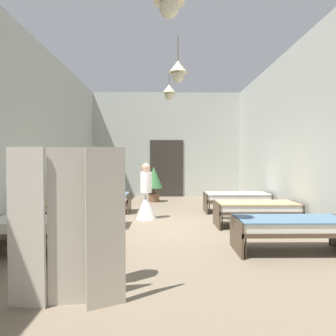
% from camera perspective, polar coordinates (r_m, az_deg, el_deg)
% --- Properties ---
extents(ground_plane, '(6.84, 12.02, 0.10)m').
position_cam_1_polar(ground_plane, '(7.05, 0.01, -11.65)').
color(ground_plane, '#7A6B56').
extents(room_shell, '(6.64, 11.62, 4.42)m').
position_cam_1_polar(room_shell, '(8.21, -0.09, 6.15)').
color(room_shell, '#B2B7AD').
rests_on(room_shell, ground).
extents(bed_left_row_0, '(1.90, 0.84, 0.57)m').
position_cam_1_polar(bed_left_row_0, '(5.46, -22.40, -10.43)').
color(bed_left_row_0, '#473828').
rests_on(bed_left_row_0, ground).
extents(bed_right_row_0, '(1.90, 0.84, 0.57)m').
position_cam_1_polar(bed_right_row_0, '(5.52, 22.64, -10.31)').
color(bed_right_row_0, '#473828').
rests_on(bed_right_row_0, ground).
extents(bed_left_row_1, '(1.90, 0.84, 0.57)m').
position_cam_1_polar(bed_left_row_1, '(7.23, -16.76, -7.43)').
color(bed_left_row_1, '#473828').
rests_on(bed_left_row_1, ground).
extents(bed_right_row_1, '(1.90, 0.84, 0.57)m').
position_cam_1_polar(bed_right_row_1, '(7.27, 16.67, -7.38)').
color(bed_right_row_1, '#473828').
rests_on(bed_right_row_1, ground).
extents(bed_left_row_2, '(1.90, 0.84, 0.57)m').
position_cam_1_polar(bed_left_row_2, '(9.05, -13.40, -5.59)').
color(bed_left_row_2, '#473828').
rests_on(bed_left_row_2, ground).
extents(bed_right_row_2, '(1.90, 0.84, 0.57)m').
position_cam_1_polar(bed_right_row_2, '(9.09, 13.09, -5.56)').
color(bed_right_row_2, '#473828').
rests_on(bed_right_row_2, ground).
extents(nurse_near_aisle, '(0.52, 0.52, 1.49)m').
position_cam_1_polar(nurse_near_aisle, '(7.85, -4.26, -5.99)').
color(nurse_near_aisle, white).
rests_on(nurse_near_aisle, ground).
extents(nurse_mid_aisle, '(0.52, 0.52, 1.49)m').
position_cam_1_polar(nurse_mid_aisle, '(3.89, -12.03, -13.89)').
color(nurse_mid_aisle, white).
rests_on(nurse_mid_aisle, ground).
extents(potted_plant, '(0.64, 0.64, 1.31)m').
position_cam_1_polar(potted_plant, '(11.01, -2.74, -2.32)').
color(potted_plant, brown).
rests_on(potted_plant, ground).
extents(privacy_screen, '(1.25, 0.21, 1.70)m').
position_cam_1_polar(privacy_screen, '(3.37, -18.96, -10.73)').
color(privacy_screen, '#BCB29E').
rests_on(privacy_screen, ground).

